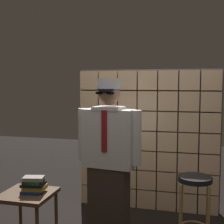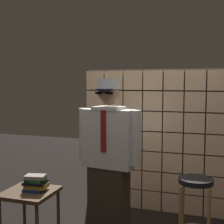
{
  "view_description": "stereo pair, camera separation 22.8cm",
  "coord_description": "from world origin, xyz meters",
  "px_view_note": "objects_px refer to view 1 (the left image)",
  "views": [
    {
      "loc": [
        0.6,
        -2.85,
        1.69
      ],
      "look_at": [
        -0.2,
        0.27,
        1.39
      ],
      "focal_mm": 51.79,
      "sensor_mm": 36.0,
      "label": 1
    },
    {
      "loc": [
        0.82,
        -2.79,
        1.69
      ],
      "look_at": [
        -0.2,
        0.27,
        1.39
      ],
      "focal_mm": 51.79,
      "sensor_mm": 36.0,
      "label": 2
    }
  ],
  "objects_px": {
    "bar_stool": "(195,195)",
    "side_table": "(28,199)",
    "standing_person": "(109,160)",
    "book_stack": "(34,185)"
  },
  "relations": [
    {
      "from": "bar_stool",
      "to": "side_table",
      "type": "height_order",
      "value": "bar_stool"
    },
    {
      "from": "standing_person",
      "to": "bar_stool",
      "type": "distance_m",
      "value": 0.94
    },
    {
      "from": "bar_stool",
      "to": "book_stack",
      "type": "bearing_deg",
      "value": -169.71
    },
    {
      "from": "standing_person",
      "to": "book_stack",
      "type": "height_order",
      "value": "standing_person"
    },
    {
      "from": "side_table",
      "to": "book_stack",
      "type": "height_order",
      "value": "book_stack"
    },
    {
      "from": "side_table",
      "to": "book_stack",
      "type": "distance_m",
      "value": 0.17
    },
    {
      "from": "book_stack",
      "to": "standing_person",
      "type": "bearing_deg",
      "value": 10.23
    },
    {
      "from": "side_table",
      "to": "bar_stool",
      "type": "bearing_deg",
      "value": 10.65
    },
    {
      "from": "side_table",
      "to": "book_stack",
      "type": "bearing_deg",
      "value": 19.9
    },
    {
      "from": "bar_stool",
      "to": "standing_person",
      "type": "bearing_deg",
      "value": -169.67
    }
  ]
}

